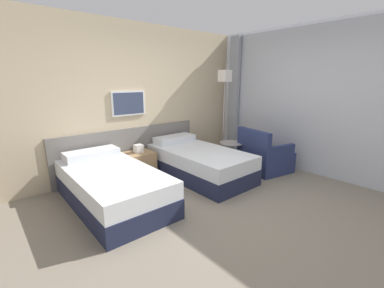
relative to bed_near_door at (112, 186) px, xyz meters
name	(u,v)px	position (x,y,z in m)	size (l,w,h in m)	color
ground_plane	(229,210)	(1.10, -1.21, -0.26)	(16.00, 16.00, 0.00)	slate
wall_headboard	(140,102)	(1.08, 1.02, 1.04)	(10.00, 0.10, 2.70)	#C6B28E
wall_window	(320,101)	(3.41, -1.25, 1.08)	(0.21, 4.71, 2.70)	white
bed_near_door	(112,186)	(0.00, 0.00, 0.00)	(1.02, 1.94, 0.63)	#1E233D
bed_near_window	(199,162)	(1.64, 0.00, 0.00)	(1.02, 1.94, 0.63)	#1E233D
nightstand	(139,164)	(0.82, 0.70, -0.03)	(0.49, 0.44, 0.59)	#9E7A51
floor_lamp	(225,87)	(2.72, 0.41, 1.30)	(0.24, 0.24, 1.90)	#9E9993
side_table	(231,150)	(2.46, -0.05, 0.10)	(0.46, 0.46, 0.51)	gray
armchair	(264,157)	(2.79, -0.60, 0.00)	(0.90, 0.93, 0.83)	navy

